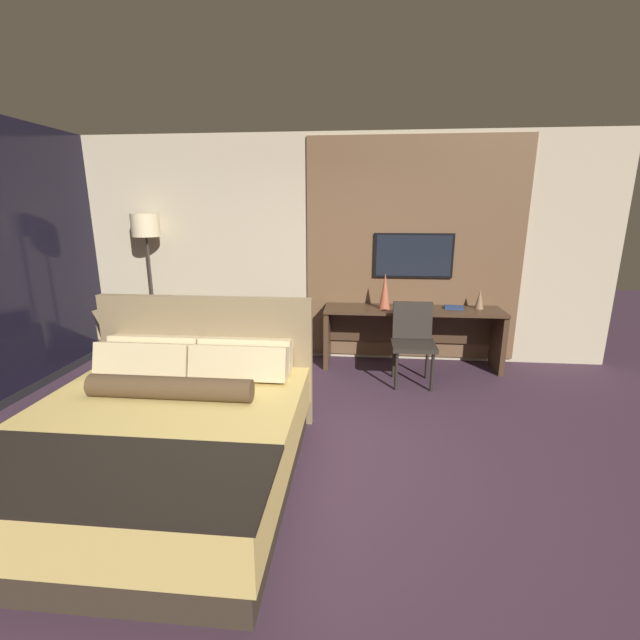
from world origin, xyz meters
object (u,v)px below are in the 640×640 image
(desk, at_px, (411,326))
(book, at_px, (454,307))
(desk_chair, at_px, (413,336))
(vase_tall, at_px, (385,291))
(floor_lamp, at_px, (147,238))
(armchair_by_window, at_px, (139,353))
(bed, at_px, (164,436))
(tv, at_px, (413,256))
(vase_short, at_px, (480,299))

(desk, xyz_separation_m, book, (0.49, 0.01, 0.24))
(desk_chair, xyz_separation_m, vase_tall, (-0.30, 0.41, 0.42))
(book, bearing_deg, desk_chair, -136.26)
(floor_lamp, relative_size, vase_tall, 4.25)
(desk, xyz_separation_m, armchair_by_window, (-3.23, -0.58, -0.26))
(armchair_by_window, bearing_deg, vase_tall, -119.34)
(desk_chair, height_order, book, desk_chair)
(floor_lamp, bearing_deg, desk, -0.41)
(bed, height_order, tv, tv)
(bed, distance_m, vase_short, 3.84)
(tv, bearing_deg, vase_short, -11.65)
(armchair_by_window, distance_m, floor_lamp, 1.44)
(tv, distance_m, vase_short, 0.95)
(bed, height_order, desk_chair, bed)
(desk, bearing_deg, armchair_by_window, -169.85)
(armchair_by_window, distance_m, vase_short, 4.12)
(armchair_by_window, distance_m, vase_tall, 3.01)
(tv, xyz_separation_m, vase_tall, (-0.35, -0.29, -0.39))
(desk, distance_m, vase_tall, 0.57)
(bed, height_order, vase_short, bed)
(book, bearing_deg, vase_tall, -173.32)
(desk, relative_size, vase_tall, 4.89)
(bed, relative_size, tv, 2.19)
(armchair_by_window, height_order, vase_tall, vase_tall)
(book, bearing_deg, vase_short, 5.91)
(desk, xyz_separation_m, floor_lamp, (-3.31, 0.02, 1.05))
(tv, relative_size, vase_tall, 2.21)
(bed, height_order, armchair_by_window, bed)
(tv, distance_m, floor_lamp, 3.32)
(tv, bearing_deg, book, -21.51)
(armchair_by_window, xyz_separation_m, vase_short, (4.03, 0.62, 0.60))
(floor_lamp, xyz_separation_m, vase_short, (4.10, 0.02, -0.71))
(bed, height_order, desk, bed)
(desk_chair, bearing_deg, desk, 84.80)
(vase_tall, bearing_deg, book, 6.68)
(desk_chair, distance_m, book, 0.77)
(tv, height_order, vase_short, tv)
(desk, height_order, armchair_by_window, armchair_by_window)
(desk, bearing_deg, vase_short, 2.90)
(bed, relative_size, floor_lamp, 1.13)
(tv, height_order, armchair_by_window, tv)
(desk_chair, relative_size, armchair_by_window, 0.76)
(desk, height_order, book, book)
(tv, xyz_separation_m, vase_short, (0.79, -0.16, -0.50))
(desk, bearing_deg, book, 1.07)
(desk, bearing_deg, desk_chair, -94.84)
(tv, xyz_separation_m, floor_lamp, (-3.31, -0.18, 0.21))
(vase_tall, bearing_deg, desk, 14.43)
(desk, xyz_separation_m, vase_short, (0.79, 0.04, 0.34))
(tv, relative_size, vase_short, 4.19)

